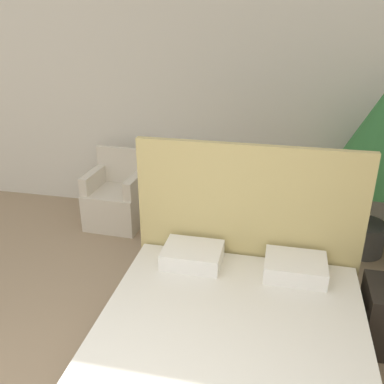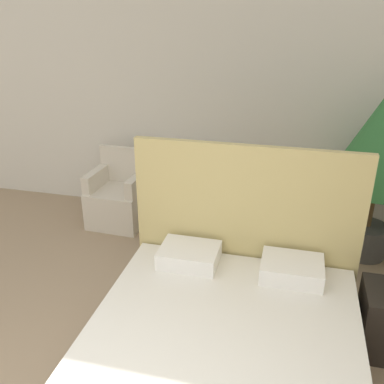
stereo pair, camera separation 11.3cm
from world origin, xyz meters
name	(u,v)px [view 1 (the left image)]	position (x,y,z in m)	size (l,w,h in m)	color
wall_back	(209,100)	(0.00, 4.09, 1.45)	(10.00, 0.06, 2.90)	silver
bed	(229,358)	(0.66, 1.28, 0.31)	(1.86, 2.18, 1.51)	#4C4238
armchair_near_window_left	(116,201)	(-1.02, 3.49, 0.30)	(0.66, 0.62, 0.90)	beige
armchair_near_window_right	(192,209)	(-0.08, 3.49, 0.30)	(0.70, 0.66, 0.90)	beige
potted_palm	(380,143)	(1.83, 3.44, 1.24)	(0.99, 0.99, 1.82)	#4C4C4C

